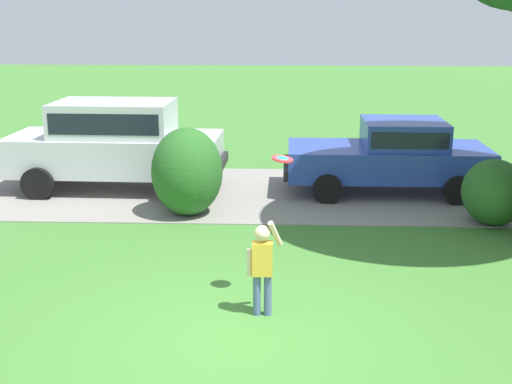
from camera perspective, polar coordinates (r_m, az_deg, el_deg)
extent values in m
plane|color=#3D752D|center=(8.34, -1.77, -12.19)|extent=(80.00, 80.00, 0.00)
cube|color=gray|center=(14.53, -0.04, -0.07)|extent=(28.00, 4.40, 0.02)
ellipsoid|color=#286023|center=(12.90, -5.80, 1.70)|extent=(1.35, 1.42, 1.68)
ellipsoid|color=#286023|center=(13.06, 19.34, -0.02)|extent=(1.14, 1.36, 1.20)
cube|color=#28429E|center=(14.73, 10.94, 2.55)|extent=(4.22, 1.89, 0.64)
cube|color=#28429E|center=(14.67, 12.28, 4.82)|extent=(1.70, 1.64, 0.56)
cube|color=black|center=(14.67, 12.28, 4.82)|extent=(1.56, 1.66, 0.34)
cylinder|color=black|center=(13.78, 6.03, 0.25)|extent=(0.60, 0.23, 0.60)
cylinder|color=black|center=(15.60, 5.66, 2.03)|extent=(0.60, 0.23, 0.60)
cylinder|color=black|center=(14.18, 16.59, 0.11)|extent=(0.60, 0.23, 0.60)
cylinder|color=black|center=(15.95, 15.04, 1.87)|extent=(0.60, 0.23, 0.60)
cube|color=black|center=(14.62, 2.57, 2.07)|extent=(0.14, 1.75, 0.20)
cube|color=black|center=(15.22, 18.91, 1.79)|extent=(0.14, 1.75, 0.20)
cube|color=silver|center=(14.99, -11.68, 3.20)|extent=(4.55, 1.98, 0.80)
cube|color=silver|center=(14.86, -11.84, 6.07)|extent=(2.52, 1.69, 0.72)
cube|color=black|center=(14.86, -11.84, 6.07)|extent=(2.33, 1.71, 0.43)
cylinder|color=black|center=(14.67, -17.81, 0.67)|extent=(0.69, 0.24, 0.68)
cylinder|color=black|center=(16.38, -15.45, 2.32)|extent=(0.69, 0.24, 0.68)
cylinder|color=black|center=(13.89, -7.04, 0.51)|extent=(0.69, 0.24, 0.68)
cylinder|color=black|center=(15.69, -5.77, 2.25)|extent=(0.69, 0.24, 0.68)
cube|color=black|center=(15.80, -19.68, 2.48)|extent=(0.17, 1.75, 0.20)
cube|color=black|center=(14.60, -2.93, 2.37)|extent=(0.17, 1.75, 0.20)
cylinder|color=#4C608C|center=(8.82, 0.07, -8.62)|extent=(0.10, 0.10, 0.55)
cylinder|color=#4C608C|center=(8.82, 0.99, -8.63)|extent=(0.10, 0.10, 0.55)
cube|color=gold|center=(8.63, 0.54, -5.61)|extent=(0.26, 0.16, 0.44)
sphere|color=beige|center=(8.51, 0.54, -3.47)|extent=(0.20, 0.20, 0.20)
cylinder|color=beige|center=(8.57, 1.62, -3.50)|extent=(0.20, 0.23, 0.39)
cylinder|color=beige|center=(8.65, -0.53, -5.91)|extent=(0.07, 0.07, 0.36)
cylinder|color=red|center=(8.79, 2.22, 2.78)|extent=(0.28, 0.28, 0.08)
cylinder|color=#1EB7B2|center=(8.78, 2.22, 2.81)|extent=(0.16, 0.16, 0.06)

